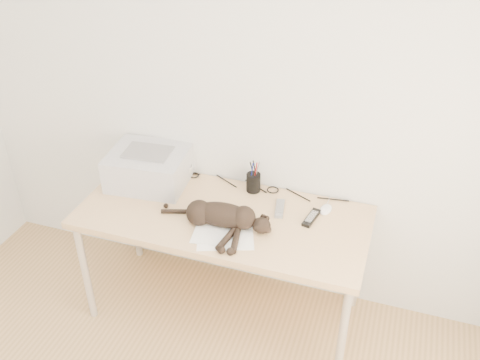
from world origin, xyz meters
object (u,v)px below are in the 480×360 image
(mug, at_px, (186,172))
(mouse, at_px, (326,208))
(desk, at_px, (228,224))
(printer, at_px, (149,167))
(pen_cup, at_px, (253,182))
(cat, at_px, (219,216))

(mug, distance_m, mouse, 0.88)
(desk, xyz_separation_m, printer, (-0.52, 0.08, 0.24))
(mug, xyz_separation_m, pen_cup, (0.43, -0.00, 0.02))
(desk, xyz_separation_m, cat, (0.02, -0.19, 0.20))
(desk, xyz_separation_m, mug, (-0.34, 0.19, 0.18))
(desk, relative_size, printer, 3.34)
(mouse, bearing_deg, desk, -157.50)
(cat, relative_size, mug, 6.94)
(desk, relative_size, mug, 17.63)
(mug, bearing_deg, desk, -29.60)
(pen_cup, bearing_deg, mug, 179.44)
(desk, relative_size, pen_cup, 7.60)
(mug, distance_m, pen_cup, 0.43)
(desk, relative_size, mouse, 14.97)
(desk, relative_size, cat, 2.54)
(pen_cup, distance_m, mouse, 0.45)
(mug, relative_size, mouse, 0.85)
(mouse, bearing_deg, mug, -175.45)
(cat, height_order, mug, cat)
(cat, height_order, mouse, cat)
(cat, xyz_separation_m, mouse, (0.51, 0.32, -0.04))
(desk, height_order, cat, cat)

